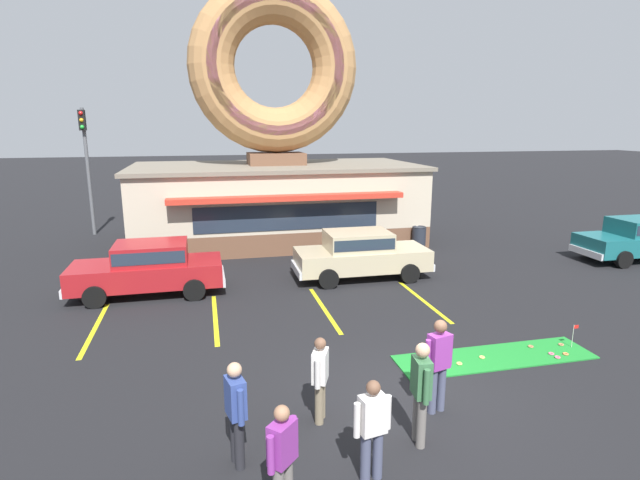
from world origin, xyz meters
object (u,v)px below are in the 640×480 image
Objects in this scene: pedestrian_beanie_man at (320,376)px; pedestrian_crossing_woman at (421,388)px; car_red at (149,266)px; traffic_light_pole at (86,155)px; golf_ball at (450,367)px; pedestrian_blue_sweater_man at (439,361)px; car_champagne at (360,253)px; trash_bin at (419,238)px; putting_flag_pin at (575,331)px; car_teal at (638,237)px; pedestrian_hooded_kid at (236,409)px; pedestrian_leather_jacket_man at (283,455)px; pedestrian_clipboard_woman at (372,426)px.

pedestrian_crossing_woman reaches higher than pedestrian_beanie_man.
traffic_light_pole is at bearing 109.72° from car_red.
pedestrian_blue_sweater_man reaches higher than golf_ball.
trash_bin is (3.54, 3.17, -0.37)m from car_champagne.
pedestrian_beanie_man is 1.72m from pedestrian_crossing_woman.
pedestrian_blue_sweater_man is at bearing -5.47° from pedestrian_beanie_man.
car_red reaches higher than putting_flag_pin.
pedestrian_hooded_kid reaches higher than car_teal.
car_champagne is at bearing 88.87° from golf_ball.
car_teal is 2.88× the size of pedestrian_leather_jacket_man.
putting_flag_pin is at bearing -63.72° from car_champagne.
putting_flag_pin is at bearing 25.22° from pedestrian_leather_jacket_man.
traffic_light_pole is at bearing 114.64° from pedestrian_crossing_woman.
car_red is 10.10m from pedestrian_clipboard_woman.
pedestrian_blue_sweater_man reaches higher than pedestrian_crossing_woman.
trash_bin is at bearing 59.25° from pedestrian_leather_jacket_man.
pedestrian_blue_sweater_man is 2.11m from pedestrian_beanie_man.
car_red is 9.98m from pedestrian_crossing_woman.
car_champagne is 11.02m from car_teal.
pedestrian_hooded_kid is (-15.71, -8.51, 0.06)m from car_teal.
golf_ball is at bearing 45.94° from pedestrian_clipboard_woman.
pedestrian_beanie_man is at bearing 29.93° from pedestrian_hooded_kid.
pedestrian_crossing_woman is (-1.81, -8.81, 0.10)m from car_champagne.
pedestrian_hooded_kid is 1.07× the size of pedestrian_clipboard_woman.
golf_ball is 0.01× the size of traffic_light_pole.
golf_ball is 0.02× the size of pedestrian_crossing_woman.
car_teal is (7.88, 6.18, 0.43)m from putting_flag_pin.
traffic_light_pole reaches higher than pedestrian_blue_sweater_man.
golf_ball is 0.08× the size of putting_flag_pin.
putting_flag_pin is 5.55m from pedestrian_crossing_woman.
pedestrian_blue_sweater_man is 1.11× the size of pedestrian_leather_jacket_man.
pedestrian_crossing_woman is (-1.68, -2.16, 0.92)m from golf_ball.
golf_ball is 0.03× the size of pedestrian_hooded_kid.
car_champagne is 8.46m from pedestrian_beanie_man.
pedestrian_leather_jacket_man is at bearing -157.45° from pedestrian_crossing_woman.
pedestrian_clipboard_woman is at bearing -152.61° from putting_flag_pin.
car_red is at bearing 114.62° from pedestrian_beanie_man.
golf_ball is at bearing 23.89° from pedestrian_hooded_kid.
pedestrian_blue_sweater_man is 3.64m from pedestrian_hooded_kid.
pedestrian_beanie_man is at bearing -159.24° from golf_ball.
car_red is (-17.75, 0.03, 0.00)m from car_teal.
car_teal is 0.79× the size of traffic_light_pole.
car_teal is 14.45m from pedestrian_blue_sweater_man.
golf_ball is 3.30m from putting_flag_pin.
golf_ball is 0.01× the size of car_red.
trash_bin is at bearing 41.85° from car_champagne.
car_champagne is at bearing -138.15° from trash_bin.
pedestrian_beanie_man is at bearing 144.83° from pedestrian_crossing_woman.
car_champagne reaches higher than golf_ball.
pedestrian_leather_jacket_man is (-4.05, -3.14, 0.82)m from golf_ball.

